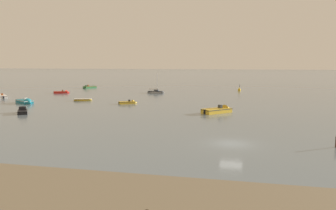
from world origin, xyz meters
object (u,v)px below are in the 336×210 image
motorboat_moored_6 (88,87)px  rowboat_moored_2 (83,100)px  motorboat_moored_5 (63,92)px  motorboat_moored_2 (2,97)px  mooring_post_near (336,142)px  motorboat_moored_0 (23,111)px  motorboat_moored_9 (130,103)px  motorboat_moored_4 (221,111)px  motorboat_moored_1 (26,102)px  sailboat_moored_0 (156,92)px  channel_buoy (239,89)px

motorboat_moored_6 → rowboat_moored_2: (16.49, -36.77, -0.07)m
motorboat_moored_5 → rowboat_moored_2: size_ratio=1.03×
motorboat_moored_2 → motorboat_moored_5: bearing=-74.7°
mooring_post_near → motorboat_moored_0: bearing=163.5°
motorboat_moored_5 → motorboat_moored_9: 34.21m
motorboat_moored_0 → motorboat_moored_4: bearing=-111.3°
motorboat_moored_1 → motorboat_moored_9: bearing=44.8°
motorboat_moored_0 → mooring_post_near: (49.34, -14.60, 0.37)m
sailboat_moored_0 → channel_buoy: sailboat_moored_0 is taller
motorboat_moored_1 → motorboat_moored_4: (43.57, -4.17, 0.03)m
rowboat_moored_2 → mooring_post_near: mooring_post_near is taller
motorboat_moored_4 → motorboat_moored_9: bearing=110.4°
motorboat_moored_9 → mooring_post_near: bearing=-77.2°
channel_buoy → sailboat_moored_0: bearing=-151.9°
motorboat_moored_0 → motorboat_moored_9: (14.63, 17.34, -0.06)m
rowboat_moored_2 → sailboat_moored_0: bearing=43.1°
motorboat_moored_2 → sailboat_moored_0: 41.80m
motorboat_moored_1 → motorboat_moored_9: (22.81, 4.81, -0.08)m
motorboat_moored_4 → sailboat_moored_0: (-21.62, 35.36, -0.04)m
motorboat_moored_6 → sailboat_moored_0: 31.55m
motorboat_moored_5 → sailboat_moored_0: 27.71m
motorboat_moored_0 → rowboat_moored_2: motorboat_moored_0 is taller
motorboat_moored_0 → motorboat_moored_5: 39.52m
motorboat_moored_4 → channel_buoy: size_ratio=2.76×
motorboat_moored_5 → sailboat_moored_0: sailboat_moored_0 is taller
motorboat_moored_2 → mooring_post_near: bearing=-161.8°
motorboat_moored_6 → motorboat_moored_1: bearing=37.9°
motorboat_moored_6 → rowboat_moored_2: 40.30m
motorboat_moored_4 → sailboat_moored_0: 41.44m
motorboat_moored_5 → mooring_post_near: bearing=-68.8°
sailboat_moored_0 → motorboat_moored_9: 26.38m
motorboat_moored_0 → motorboat_moored_1: 14.95m
motorboat_moored_1 → motorboat_moored_5: size_ratio=1.27×
motorboat_moored_4 → rowboat_moored_2: (-33.68, 12.03, -0.12)m
motorboat_moored_6 → channel_buoy: channel_buoy is taller
motorboat_moored_1 → motorboat_moored_9: size_ratio=1.43×
sailboat_moored_0 → mooring_post_near: (35.56, -58.31, 0.36)m
rowboat_moored_2 → motorboat_moored_9: (12.91, -3.04, 0.01)m
motorboat_moored_4 → mooring_post_near: (13.94, -22.95, 0.31)m
motorboat_moored_4 → motorboat_moored_0: bearing=147.1°
motorboat_moored_0 → rowboat_moored_2: bearing=-39.5°
motorboat_moored_4 → motorboat_moored_6: 69.99m
motorboat_moored_9 → channel_buoy: size_ratio=1.86×
motorboat_moored_1 → mooring_post_near: mooring_post_near is taller
motorboat_moored_6 → motorboat_moored_9: bearing=65.9°
motorboat_moored_0 → motorboat_moored_2: (-22.00, 22.09, -0.01)m
motorboat_moored_2 → channel_buoy: bearing=-104.6°
motorboat_moored_2 → mooring_post_near: (71.33, -36.69, 0.38)m
rowboat_moored_2 → motorboat_moored_9: 13.26m
motorboat_moored_4 → motorboat_moored_6: (-50.17, 48.80, -0.06)m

